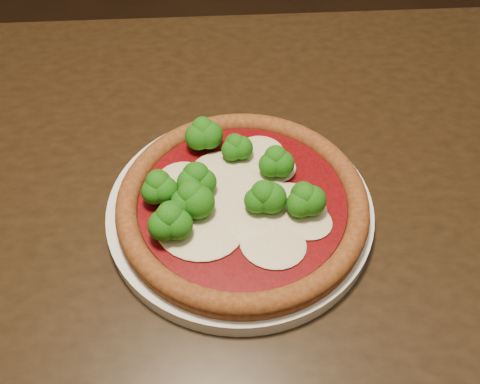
% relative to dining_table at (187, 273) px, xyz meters
% --- Properties ---
extents(floor, '(4.00, 4.00, 0.00)m').
position_rel_dining_table_xyz_m(floor, '(0.10, 0.20, -0.65)').
color(floor, black).
rests_on(floor, ground).
extents(dining_table, '(1.43, 1.22, 0.75)m').
position_rel_dining_table_xyz_m(dining_table, '(0.00, 0.00, 0.00)').
color(dining_table, black).
rests_on(dining_table, floor).
extents(plate, '(0.29, 0.29, 0.02)m').
position_rel_dining_table_xyz_m(plate, '(0.06, 0.04, 0.10)').
color(plate, white).
rests_on(plate, dining_table).
extents(pizza, '(0.27, 0.27, 0.06)m').
position_rel_dining_table_xyz_m(pizza, '(0.06, 0.03, 0.13)').
color(pizza, brown).
rests_on(pizza, plate).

